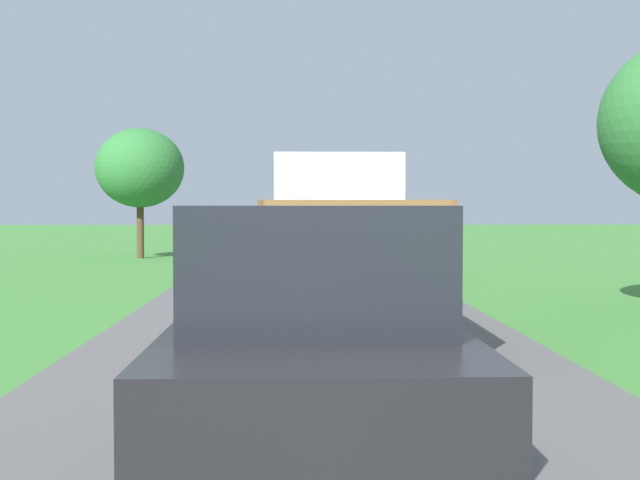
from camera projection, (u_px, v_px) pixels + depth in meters
banana_truck_near at (341, 239)px, 13.75m from camera, size 2.38×5.82×2.80m
banana_truck_far at (318, 225)px, 25.97m from camera, size 2.38×5.81×2.80m
roadside_tree_near_left at (140, 168)px, 34.04m from camera, size 3.46×3.46×5.12m
following_car at (313, 352)px, 5.50m from camera, size 1.74×4.10×1.92m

